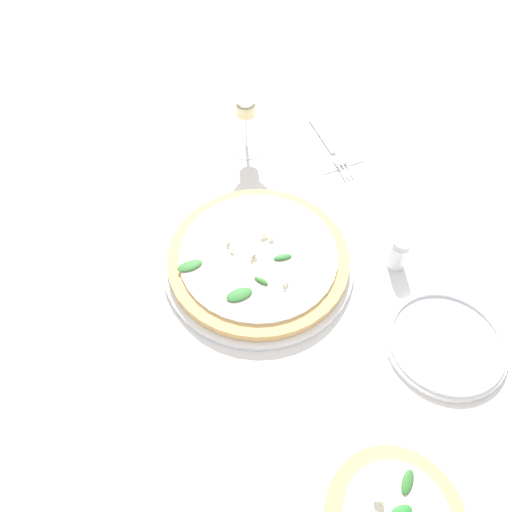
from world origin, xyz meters
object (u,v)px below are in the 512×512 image
object	(u,v)px
fork	(329,145)
side_plate_white	(446,343)
wine_glass	(246,105)
shaker_pepper	(398,254)
pizza_arugula_main	(256,260)

from	to	relation	value
fork	side_plate_white	bearing A→B (deg)	-2.65
wine_glass	shaker_pepper	distance (m)	0.43
pizza_arugula_main	side_plate_white	distance (m)	0.35
fork	side_plate_white	xyz separation A→B (m)	(0.45, -0.23, 0.00)
pizza_arugula_main	side_plate_white	xyz separation A→B (m)	(0.33, 0.11, -0.01)
wine_glass	shaker_pepper	bearing A→B (deg)	-2.86
pizza_arugula_main	shaker_pepper	distance (m)	0.26
wine_glass	side_plate_white	xyz separation A→B (m)	(0.58, -0.09, -0.10)
wine_glass	side_plate_white	bearing A→B (deg)	-9.21
side_plate_white	shaker_pepper	distance (m)	0.18
wine_glass	fork	xyz separation A→B (m)	(0.13, 0.13, -0.10)
fork	wine_glass	bearing A→B (deg)	-110.48
wine_glass	shaker_pepper	xyz separation A→B (m)	(0.42, -0.02, -0.08)
shaker_pepper	fork	bearing A→B (deg)	152.84
pizza_arugula_main	wine_glass	world-z (taller)	wine_glass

